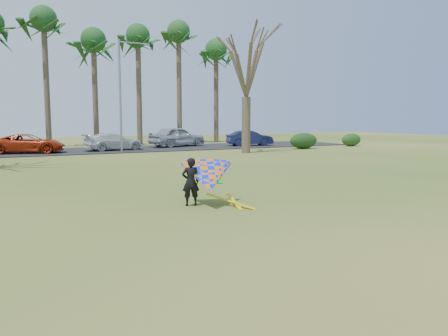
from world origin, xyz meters
name	(u,v)px	position (x,y,z in m)	size (l,w,h in m)	color
ground	(260,219)	(0.00, 0.00, 0.00)	(100.00, 100.00, 0.00)	#265412
parking_strip	(86,151)	(0.00, 25.00, 0.03)	(46.00, 7.00, 0.06)	black
palm_5	(44,21)	(-2.00, 31.00, 10.52)	(4.84, 4.84, 12.24)	#4A3C2C
palm_6	(93,41)	(2.00, 31.00, 9.17)	(4.84, 4.84, 10.84)	brown
palm_7	(138,37)	(6.00, 31.00, 9.85)	(4.84, 4.84, 11.54)	#443729
palm_8	(179,33)	(10.00, 31.00, 10.52)	(4.84, 4.84, 12.24)	brown
palm_9	(216,51)	(14.00, 31.00, 9.17)	(4.84, 4.84, 10.84)	#4A3A2C
bare_tree_right	(246,60)	(10.00, 18.00, 6.57)	(6.27, 6.27, 9.21)	#493A2C
streetlight	(122,90)	(2.16, 22.00, 4.46)	(2.28, 0.18, 8.00)	gray
hedge_near	(304,141)	(16.33, 19.56, 0.64)	(2.58, 1.17, 1.29)	#163513
hedge_far	(351,140)	(21.99, 20.08, 0.57)	(2.04, 0.96, 1.13)	#1A3D16
car_2	(29,144)	(-3.98, 24.21, 0.72)	(2.20, 4.78, 1.33)	#AE2A0D
car_3	(114,142)	(1.94, 24.21, 0.71)	(1.81, 4.46, 1.29)	silver
car_4	(177,137)	(7.80, 26.00, 0.91)	(2.01, 4.99, 1.70)	#A6ADB4
car_5	(250,138)	(13.94, 24.16, 0.73)	(1.41, 4.05, 1.33)	#171C47
kite_flyer	(207,177)	(-0.47, 2.16, 0.84)	(2.13, 2.39, 2.02)	black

